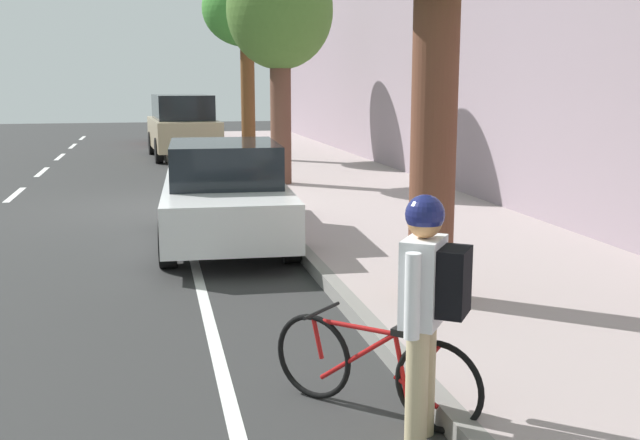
{
  "coord_description": "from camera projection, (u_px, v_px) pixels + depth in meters",
  "views": [
    {
      "loc": [
        -0.19,
        -14.53,
        2.4
      ],
      "look_at": [
        1.07,
        -8.95,
        1.33
      ],
      "focal_mm": 41.83,
      "sensor_mm": 36.0,
      "label": 1
    }
  ],
  "objects": [
    {
      "name": "ground",
      "position": [
        165.0,
        207.0,
        14.41
      ],
      "size": [
        63.08,
        63.08,
        0.0
      ],
      "primitive_type": "plane",
      "color": "#2F2F2F"
    },
    {
      "name": "sidewalk",
      "position": [
        359.0,
        196.0,
        15.24
      ],
      "size": [
        4.1,
        39.43,
        0.17
      ],
      "primitive_type": "cube",
      "color": "#A59594",
      "rests_on": "ground"
    },
    {
      "name": "curb_edge",
      "position": [
        256.0,
        200.0,
        14.78
      ],
      "size": [
        0.16,
        39.43,
        0.17
      ],
      "primitive_type": "cube",
      "color": "gray",
      "rests_on": "ground"
    },
    {
      "name": "lane_stripe_bike_edge",
      "position": [
        181.0,
        207.0,
        14.48
      ],
      "size": [
        0.12,
        39.43,
        0.01
      ],
      "primitive_type": "cube",
      "color": "white",
      "rests_on": "ground"
    },
    {
      "name": "building_facade",
      "position": [
        469.0,
        34.0,
        15.14
      ],
      "size": [
        0.5,
        39.43,
        6.71
      ],
      "primitive_type": "cube",
      "color": "gray",
      "rests_on": "ground"
    },
    {
      "name": "parked_sedan_white_second",
      "position": [
        225.0,
        194.0,
        11.08
      ],
      "size": [
        2.01,
        4.49,
        1.52
      ],
      "color": "white",
      "rests_on": "ground"
    },
    {
      "name": "parked_suv_tan_mid",
      "position": [
        183.0,
        126.0,
        23.62
      ],
      "size": [
        2.2,
        4.81,
        1.99
      ],
      "color": "tan",
      "rests_on": "ground"
    },
    {
      "name": "parked_sedan_red_far",
      "position": [
        174.0,
        124.0,
        29.38
      ],
      "size": [
        1.84,
        4.4,
        1.52
      ],
      "color": "maroon",
      "rests_on": "ground"
    },
    {
      "name": "bicycle_at_curb",
      "position": [
        373.0,
        368.0,
        5.39
      ],
      "size": [
        1.21,
        1.27,
        0.72
      ],
      "color": "black",
      "rests_on": "ground"
    },
    {
      "name": "cyclist_with_backpack",
      "position": [
        428.0,
        295.0,
        4.87
      ],
      "size": [
        0.53,
        0.55,
        1.69
      ],
      "color": "#C6B284",
      "rests_on": "ground"
    },
    {
      "name": "street_tree_far_end",
      "position": [
        280.0,
        15.0,
        15.92
      ],
      "size": [
        2.28,
        2.28,
        4.98
      ],
      "color": "brown",
      "rests_on": "sidewalk"
    },
    {
      "name": "street_tree_corner",
      "position": [
        246.0,
        12.0,
        21.22
      ],
      "size": [
        2.53,
        2.53,
        5.36
      ],
      "color": "brown",
      "rests_on": "sidewalk"
    }
  ]
}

